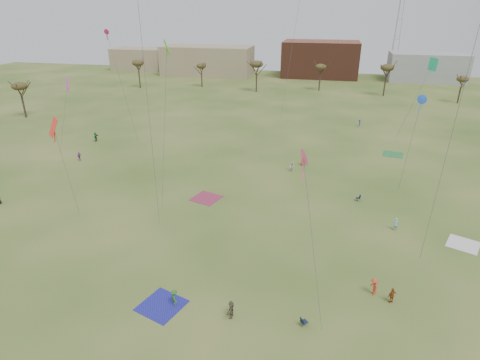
% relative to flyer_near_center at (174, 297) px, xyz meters
% --- Properties ---
extents(ground, '(260.00, 260.00, 0.00)m').
position_rel_flyer_near_center_xyz_m(ground, '(2.42, 2.78, -0.74)').
color(ground, '#2F5219').
rests_on(ground, ground).
extents(flyer_near_center, '(1.03, 1.09, 1.48)m').
position_rel_flyer_near_center_xyz_m(flyer_near_center, '(0.00, 0.00, 0.00)').
color(flyer_near_center, '#2F6722').
rests_on(flyer_near_center, ground).
extents(spectator_fore_a, '(0.93, 0.80, 1.49)m').
position_rel_flyer_near_center_xyz_m(spectator_fore_a, '(18.08, 4.29, 0.01)').
color(spectator_fore_a, '#98471A').
rests_on(spectator_fore_a, ground).
extents(spectator_fore_c, '(0.49, 1.45, 1.56)m').
position_rel_flyer_near_center_xyz_m(spectator_fore_c, '(5.05, -0.39, 0.04)').
color(spectator_fore_c, brown).
rests_on(spectator_fore_c, ground).
extents(flyer_mid_b, '(0.95, 1.21, 1.64)m').
position_rel_flyer_near_center_xyz_m(flyer_mid_b, '(16.64, 5.06, 0.08)').
color(flyer_mid_b, '#C94425').
rests_on(flyer_mid_b, ground).
extents(flyer_mid_c, '(0.60, 0.43, 1.56)m').
position_rel_flyer_near_center_xyz_m(flyer_mid_c, '(19.96, 17.02, 0.04)').
color(flyer_mid_c, '#75C0C4').
rests_on(flyer_mid_c, ground).
extents(spectator_mid_d, '(0.53, 0.93, 1.50)m').
position_rel_flyer_near_center_xyz_m(spectator_mid_d, '(-27.81, 28.94, 0.01)').
color(spectator_mid_d, purple).
rests_on(spectator_mid_d, ground).
extents(spectator_mid_e, '(0.91, 0.88, 1.47)m').
position_rel_flyer_near_center_xyz_m(spectator_mid_e, '(6.73, 31.96, -0.01)').
color(spectator_mid_e, silver).
rests_on(spectator_mid_e, ground).
extents(flyer_far_a, '(0.65, 1.65, 1.74)m').
position_rel_flyer_near_center_xyz_m(flyer_far_a, '(-30.60, 38.63, 0.13)').
color(flyer_far_a, '#25703B').
rests_on(flyer_far_a, ground).
extents(flyer_far_b, '(0.85, 0.92, 1.58)m').
position_rel_flyer_near_center_xyz_m(flyer_far_b, '(8.20, 34.76, 0.05)').
color(flyer_far_b, '#AC401D').
rests_on(flyer_far_b, ground).
extents(flyer_far_c, '(0.66, 0.98, 1.39)m').
position_rel_flyer_near_center_xyz_m(flyer_far_c, '(18.18, 59.65, -0.05)').
color(flyer_far_c, navy).
rests_on(flyer_far_c, ground).
extents(blanket_blue, '(4.36, 4.36, 0.03)m').
position_rel_flyer_near_center_xyz_m(blanket_blue, '(-1.05, -0.38, -0.74)').
color(blanket_blue, '#222396').
rests_on(blanket_blue, ground).
extents(blanket_cream, '(4.00, 4.00, 0.03)m').
position_rel_flyer_near_center_xyz_m(blanket_cream, '(26.77, 15.48, -0.74)').
color(blanket_cream, white).
rests_on(blanket_cream, ground).
extents(blanket_plum, '(4.33, 4.33, 0.03)m').
position_rel_flyer_near_center_xyz_m(blanket_plum, '(-3.35, 20.08, -0.74)').
color(blanket_plum, '#982E4C').
rests_on(blanket_plum, ground).
extents(blanket_olive, '(3.80, 3.80, 0.03)m').
position_rel_flyer_near_center_xyz_m(blanket_olive, '(22.98, 43.17, -0.74)').
color(blanket_olive, '#2C7B3E').
rests_on(blanket_olive, ground).
extents(camp_chair_center, '(0.74, 0.73, 0.87)m').
position_rel_flyer_near_center_xyz_m(camp_chair_center, '(10.95, -0.10, -0.48)').
color(camp_chair_center, '#131F36').
rests_on(camp_chair_center, ground).
extents(camp_chair_right, '(0.62, 0.58, 0.87)m').
position_rel_flyer_near_center_xyz_m(camp_chair_right, '(16.24, 23.63, -0.48)').
color(camp_chair_right, '#121D32').
rests_on(camp_chair_right, ground).
extents(kites_aloft, '(60.92, 60.78, 27.77)m').
position_rel_flyer_near_center_xyz_m(kites_aloft, '(1.29, 30.38, 20.65)').
color(kites_aloft, red).
rests_on(kites_aloft, ground).
extents(tree_line, '(117.44, 49.32, 8.91)m').
position_rel_flyer_near_center_xyz_m(tree_line, '(-0.43, 81.90, 6.35)').
color(tree_line, '#3A2B1E').
rests_on(tree_line, ground).
extents(building_tan, '(32.00, 14.00, 10.00)m').
position_rel_flyer_near_center_xyz_m(building_tan, '(-32.58, 117.78, 4.26)').
color(building_tan, '#937F60').
rests_on(building_tan, ground).
extents(building_brick, '(26.00, 16.00, 12.00)m').
position_rel_flyer_near_center_xyz_m(building_brick, '(7.42, 122.78, 5.26)').
color(building_brick, brown).
rests_on(building_brick, ground).
extents(building_grey, '(24.00, 12.00, 9.00)m').
position_rel_flyer_near_center_xyz_m(building_grey, '(42.42, 120.78, 3.76)').
color(building_grey, gray).
rests_on(building_grey, ground).
extents(building_tan_west, '(20.00, 12.00, 8.00)m').
position_rel_flyer_near_center_xyz_m(building_tan_west, '(-62.58, 124.78, 3.26)').
color(building_tan_west, '#937F60').
rests_on(building_tan_west, ground).
extents(radio_tower, '(1.51, 1.72, 41.00)m').
position_rel_flyer_near_center_xyz_m(radio_tower, '(32.42, 127.78, 18.47)').
color(radio_tower, '#9EA3A8').
rests_on(radio_tower, ground).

